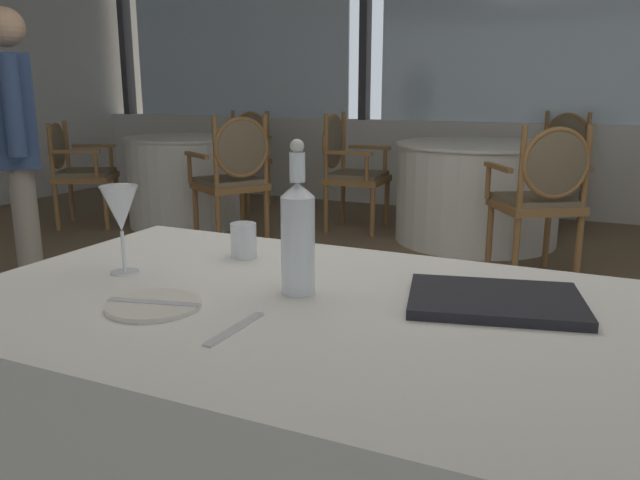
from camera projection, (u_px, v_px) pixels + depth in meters
name	position (u px, v px, depth m)	size (l,w,h in m)	color
ground_plane	(349.00, 403.00, 2.42)	(14.11, 14.11, 0.00)	#756047
window_wall_far	(519.00, 99.00, 5.76)	(9.66, 0.14, 2.65)	silver
foreground_table	(299.00, 467.00, 1.37)	(1.43, 0.89, 0.76)	silver
side_plate	(154.00, 305.00, 1.24)	(0.18, 0.18, 0.01)	silver
butter_knife	(154.00, 302.00, 1.24)	(0.19, 0.02, 0.00)	silver
dinner_fork	(235.00, 329.00, 1.12)	(0.17, 0.02, 0.00)	silver
water_bottle	(298.00, 233.00, 1.30)	(0.07, 0.07, 0.32)	white
wine_glass	(120.00, 210.00, 1.43)	(0.09, 0.09, 0.20)	white
water_tumbler	(242.00, 240.00, 1.59)	(0.07, 0.07, 0.09)	white
menu_book	(495.00, 300.00, 1.25)	(0.33, 0.24, 0.02)	black
background_table_0	(476.00, 192.00, 4.89)	(1.27, 1.27, 0.76)	silver
dining_chair_0_0	(543.00, 190.00, 3.82)	(0.65, 0.63, 0.97)	olive
dining_chair_0_1	(557.00, 159.00, 5.47)	(0.65, 0.62, 0.97)	olive
dining_chair_0_2	(347.00, 163.00, 5.24)	(0.49, 0.55, 0.97)	olive
background_table_2	(187.00, 181.00, 5.48)	(1.02, 1.02, 0.76)	silver
dining_chair_2_0	(75.00, 165.00, 5.38)	(0.62, 0.65, 0.89)	olive
dining_chair_2_1	(235.00, 170.00, 4.68)	(0.63, 0.65, 0.98)	olive
dining_chair_2_2	(244.00, 151.00, 6.25)	(0.54, 0.48, 0.94)	olive
diner_person_0	(18.00, 143.00, 3.34)	(0.42, 0.39, 1.57)	gray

